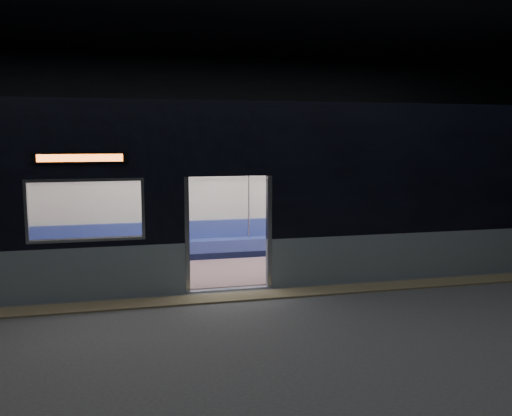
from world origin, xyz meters
name	(u,v)px	position (x,y,z in m)	size (l,w,h in m)	color
station_floor	(241,308)	(0.00, 0.00, -0.01)	(24.00, 14.00, 0.01)	#47494C
station_envelope	(240,75)	(0.00, 0.00, 3.66)	(24.00, 14.00, 5.00)	black
tactile_strip	(234,297)	(0.00, 0.55, 0.01)	(22.80, 0.50, 0.03)	#8C7F59
metro_car	(215,181)	(0.00, 2.54, 1.85)	(18.00, 3.04, 3.35)	gray
passenger	(404,216)	(4.80, 3.55, 0.83)	(0.46, 0.75, 1.44)	black
handbag	(409,223)	(4.80, 3.30, 0.69)	(0.29, 0.25, 0.14)	black
transit_map	(406,187)	(5.00, 3.85, 1.51)	(1.10, 0.03, 0.72)	white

